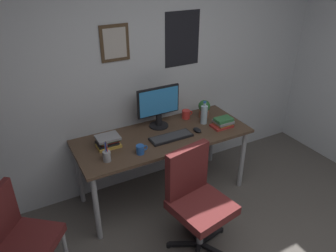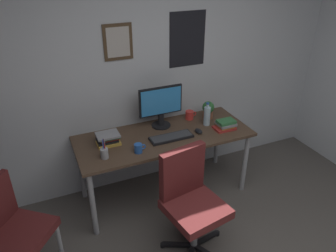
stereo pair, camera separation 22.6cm
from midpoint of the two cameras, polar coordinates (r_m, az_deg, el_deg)
wall_back at (r=3.42m, az=-0.56°, el=10.22°), size 4.40×0.10×2.60m
desk at (r=3.31m, az=1.27°, el=-2.71°), size 1.76×0.70×0.73m
office_chair at (r=2.83m, az=6.23°, el=-12.36°), size 0.57×0.57×0.95m
side_chair at (r=2.82m, az=-23.42°, el=-15.82°), size 0.59×0.59×0.88m
monitor at (r=3.33m, az=0.67°, el=3.64°), size 0.46×0.20×0.43m
keyboard at (r=3.21m, az=2.60°, el=-2.00°), size 0.43×0.15×0.03m
computer_mouse at (r=3.33m, az=7.31°, el=-0.92°), size 0.06×0.11×0.04m
water_bottle at (r=3.45m, az=8.69°, el=1.77°), size 0.07×0.07×0.25m
coffee_mug_near at (r=2.98m, az=-3.00°, el=-3.93°), size 0.11×0.07×0.09m
coffee_mug_far at (r=3.58m, az=5.61°, el=1.89°), size 0.13×0.09×0.09m
potted_plant at (r=3.59m, az=8.80°, el=2.84°), size 0.13×0.13×0.19m
pen_cup at (r=2.92m, az=-8.87°, el=-4.69°), size 0.07×0.07×0.20m
book_stack_left at (r=3.13m, az=-8.37°, el=-2.27°), size 0.22×0.17×0.11m
book_stack_right at (r=3.43m, az=11.84°, el=0.20°), size 0.22×0.16×0.10m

